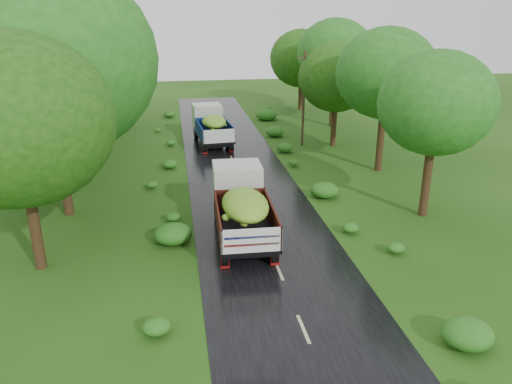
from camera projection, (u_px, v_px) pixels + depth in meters
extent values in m
plane|color=#1C410D|center=(303.00, 329.00, 16.74)|extent=(120.00, 120.00, 0.00)
cube|color=black|center=(274.00, 259.00, 21.36)|extent=(6.50, 80.00, 0.02)
cube|color=#BFB78C|center=(303.00, 329.00, 16.74)|extent=(0.12, 1.60, 0.00)
cube|color=#BFB78C|center=(279.00, 270.00, 20.43)|extent=(0.12, 1.60, 0.00)
cube|color=#BFB78C|center=(262.00, 230.00, 24.12)|extent=(0.12, 1.60, 0.00)
cube|color=#BFB78C|center=(249.00, 200.00, 27.82)|extent=(0.12, 1.60, 0.00)
cube|color=#BFB78C|center=(240.00, 177.00, 31.51)|extent=(0.12, 1.60, 0.00)
cube|color=#BFB78C|center=(232.00, 159.00, 35.21)|extent=(0.12, 1.60, 0.00)
cube|color=#BFB78C|center=(226.00, 144.00, 38.90)|extent=(0.12, 1.60, 0.00)
cube|color=#BFB78C|center=(221.00, 132.00, 42.60)|extent=(0.12, 1.60, 0.00)
cube|color=#BFB78C|center=(217.00, 122.00, 46.29)|extent=(0.12, 1.60, 0.00)
cube|color=#BFB78C|center=(213.00, 114.00, 49.98)|extent=(0.12, 1.60, 0.00)
cube|color=#BFB78C|center=(210.00, 106.00, 53.68)|extent=(0.12, 1.60, 0.00)
cube|color=black|center=(243.00, 225.00, 23.04)|extent=(2.03, 6.08, 0.30)
cylinder|color=black|center=(217.00, 211.00, 25.00)|extent=(0.33, 1.08, 1.07)
cylinder|color=black|center=(258.00, 209.00, 25.25)|extent=(0.33, 1.08, 1.07)
cylinder|color=black|center=(222.00, 242.00, 21.69)|extent=(0.33, 1.08, 1.07)
cylinder|color=black|center=(269.00, 240.00, 21.95)|extent=(0.33, 1.08, 1.07)
cylinder|color=black|center=(224.00, 254.00, 20.68)|extent=(0.33, 1.08, 1.07)
cylinder|color=black|center=(274.00, 251.00, 20.94)|extent=(0.33, 1.08, 1.07)
cube|color=maroon|center=(225.00, 263.00, 20.42)|extent=(0.36, 0.05, 0.48)
cube|color=maroon|center=(275.00, 260.00, 20.68)|extent=(0.36, 0.05, 0.48)
cube|color=silver|center=(237.00, 184.00, 24.86)|extent=(2.42, 2.10, 2.03)
cube|color=black|center=(245.00, 230.00, 21.91)|extent=(2.60, 4.67, 0.17)
cube|color=#47170C|center=(218.00, 219.00, 21.56)|extent=(0.23, 4.60, 1.02)
cube|color=#47170C|center=(272.00, 217.00, 21.85)|extent=(0.23, 4.60, 1.02)
cube|color=#47170C|center=(240.00, 199.00, 23.80)|extent=(2.46, 0.16, 1.02)
cube|color=silver|center=(252.00, 241.00, 19.61)|extent=(2.46, 0.16, 1.02)
ellipsoid|color=#4C8518|center=(245.00, 204.00, 21.48)|extent=(2.18, 3.92, 1.07)
cube|color=black|center=(212.00, 136.00, 38.73)|extent=(2.23, 5.85, 0.28)
cylinder|color=black|center=(196.00, 133.00, 40.45)|extent=(0.37, 1.04, 1.02)
cylinder|color=black|center=(220.00, 131.00, 40.90)|extent=(0.37, 1.04, 1.02)
cylinder|color=black|center=(202.00, 143.00, 37.38)|extent=(0.37, 1.04, 1.02)
cylinder|color=black|center=(228.00, 142.00, 37.83)|extent=(0.37, 1.04, 1.02)
cylinder|color=black|center=(204.00, 147.00, 36.43)|extent=(0.37, 1.04, 1.02)
cylinder|color=black|center=(231.00, 145.00, 36.89)|extent=(0.37, 1.04, 1.02)
cube|color=maroon|center=(205.00, 151.00, 36.20)|extent=(0.35, 0.07, 0.46)
cube|color=maroon|center=(232.00, 149.00, 36.65)|extent=(0.35, 0.07, 0.46)
cube|color=silver|center=(207.00, 116.00, 40.42)|extent=(2.40, 2.12, 1.93)
cube|color=black|center=(214.00, 137.00, 37.69)|extent=(2.70, 4.55, 0.16)
cube|color=navy|center=(199.00, 130.00, 37.23)|extent=(0.45, 4.36, 0.97)
cube|color=navy|center=(229.00, 129.00, 37.75)|extent=(0.45, 4.36, 0.97)
cube|color=navy|center=(210.00, 123.00, 39.43)|extent=(2.34, 0.28, 0.97)
cube|color=silver|center=(219.00, 136.00, 35.54)|extent=(2.34, 0.28, 0.97)
ellipsoid|color=#4C8518|center=(214.00, 121.00, 37.27)|extent=(2.27, 3.83, 1.02)
cylinder|color=#382616|center=(303.00, 99.00, 37.51)|extent=(0.23, 0.23, 7.15)
cube|color=#382616|center=(305.00, 58.00, 36.45)|extent=(1.24, 0.35, 0.09)
cylinder|color=black|center=(28.00, 188.00, 19.47)|extent=(0.45, 0.45, 7.04)
ellipsoid|color=#14480D|center=(17.00, 120.00, 18.53)|extent=(3.82, 3.82, 3.44)
cylinder|color=black|center=(58.00, 131.00, 24.44)|extent=(0.49, 0.49, 8.86)
ellipsoid|color=#14480D|center=(48.00, 60.00, 23.26)|extent=(4.52, 4.52, 4.07)
cylinder|color=black|center=(70.00, 128.00, 28.70)|extent=(0.45, 0.45, 7.14)
ellipsoid|color=#14480D|center=(64.00, 80.00, 27.75)|extent=(3.95, 3.95, 3.56)
cylinder|color=black|center=(49.00, 103.00, 32.48)|extent=(0.48, 0.48, 8.50)
ellipsoid|color=#14480D|center=(41.00, 51.00, 31.35)|extent=(4.37, 4.37, 3.94)
cylinder|color=black|center=(91.00, 94.00, 37.78)|extent=(0.47, 0.47, 7.84)
ellipsoid|color=#14480D|center=(87.00, 53.00, 36.73)|extent=(3.60, 3.60, 3.24)
cylinder|color=black|center=(81.00, 87.00, 42.46)|extent=(0.46, 0.46, 7.32)
ellipsoid|color=#14480D|center=(77.00, 53.00, 41.48)|extent=(3.91, 3.91, 3.52)
cylinder|color=black|center=(114.00, 82.00, 46.34)|extent=(0.45, 0.45, 7.10)
ellipsoid|color=#14480D|center=(111.00, 52.00, 45.39)|extent=(3.90, 3.90, 3.51)
cylinder|color=black|center=(430.00, 154.00, 24.72)|extent=(0.44, 0.44, 6.62)
ellipsoid|color=#1F5B16|center=(436.00, 103.00, 23.84)|extent=(3.35, 3.35, 3.02)
cylinder|color=black|center=(383.00, 117.00, 31.67)|extent=(0.45, 0.45, 7.13)
ellipsoid|color=#1F5B16|center=(386.00, 73.00, 30.72)|extent=(3.54, 3.54, 3.19)
cylinder|color=black|center=(335.00, 108.00, 37.68)|extent=(0.42, 0.42, 5.92)
ellipsoid|color=#1F5B16|center=(336.00, 77.00, 36.89)|extent=(3.37, 3.37, 3.03)
cylinder|color=black|center=(333.00, 85.00, 43.80)|extent=(0.45, 0.45, 7.21)
ellipsoid|color=#1F5B16|center=(335.00, 53.00, 42.83)|extent=(3.62, 3.62, 3.26)
cylinder|color=black|center=(301.00, 81.00, 51.03)|extent=(0.42, 0.42, 5.89)
ellipsoid|color=#1F5B16|center=(301.00, 58.00, 50.24)|extent=(3.58, 3.58, 3.22)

